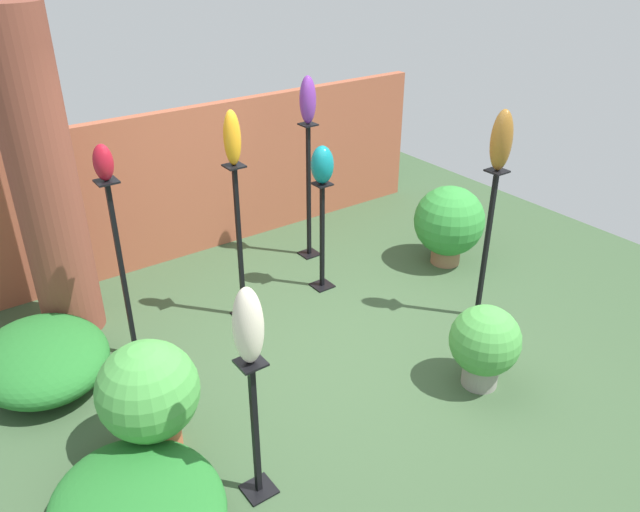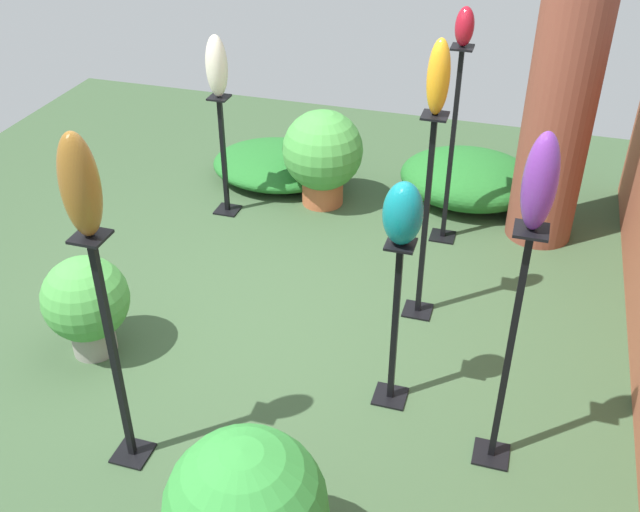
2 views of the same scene
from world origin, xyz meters
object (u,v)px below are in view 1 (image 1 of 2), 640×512
object	(u,v)px
pedestal_amber	(240,250)
art_vase_ruby	(103,162)
brick_pillar	(45,184)
art_vase_amber	(232,138)
pedestal_ruby	(124,280)
art_vase_teal	(322,165)
pedestal_violet	(309,197)
potted_plant_front_right	(149,394)
pedestal_bronze	(485,253)
potted_plant_mid_left	(449,222)
art_vase_violet	(308,100)
potted_plant_back_center	(485,343)
pedestal_teal	(322,241)
pedestal_ivory	(255,436)
art_vase_ivory	(248,326)
art_vase_bronze	(501,140)

from	to	relation	value
pedestal_amber	art_vase_ruby	world-z (taller)	art_vase_ruby
brick_pillar	art_vase_amber	size ratio (longest dim) A/B	5.97
pedestal_ruby	art_vase_teal	bearing A→B (deg)	-0.34
pedestal_violet	potted_plant_front_right	distance (m)	3.10
pedestal_bronze	pedestal_ruby	size ratio (longest dim) A/B	0.91
art_vase_ruby	pedestal_ruby	bearing A→B (deg)	-90.00
pedestal_violet	potted_plant_mid_left	xyz separation A→B (m)	(1.10, -1.02, -0.21)
art_vase_teal	art_vase_violet	distance (m)	0.83
brick_pillar	pedestal_ruby	xyz separation A→B (m)	(0.28, -0.75, -0.66)
art_vase_violet	potted_plant_back_center	size ratio (longest dim) A/B	0.68
pedestal_teal	potted_plant_mid_left	size ratio (longest dim) A/B	1.29
potted_plant_front_right	pedestal_teal	bearing A→B (deg)	26.25
pedestal_ivory	pedestal_ruby	bearing A→B (deg)	93.26
art_vase_amber	art_vase_ivory	bearing A→B (deg)	-117.08
art_vase_ruby	art_vase_violet	bearing A→B (deg)	15.65
pedestal_violet	art_vase_ivory	size ratio (longest dim) A/B	2.99
pedestal_violet	potted_plant_back_center	size ratio (longest dim) A/B	2.13
pedestal_ruby	art_vase_teal	size ratio (longest dim) A/B	4.38
art_vase_bronze	pedestal_ivory	bearing A→B (deg)	-168.25
pedestal_amber	pedestal_teal	distance (m)	0.93
pedestal_amber	pedestal_bronze	world-z (taller)	pedestal_amber
art_vase_amber	potted_plant_mid_left	bearing A→B (deg)	-9.24
art_vase_teal	potted_plant_back_center	xyz separation A→B (m)	(0.13, -1.98, -0.91)
pedestal_amber	potted_plant_front_right	distance (m)	1.76
pedestal_ivory	pedestal_violet	world-z (taller)	pedestal_violet
pedestal_ivory	art_vase_ruby	world-z (taller)	art_vase_ruby
pedestal_bronze	pedestal_violet	size ratio (longest dim) A/B	0.97
art_vase_ruby	potted_plant_back_center	world-z (taller)	art_vase_ruby
brick_pillar	potted_plant_mid_left	distance (m)	3.93
pedestal_bronze	art_vase_teal	size ratio (longest dim) A/B	3.99
pedestal_amber	pedestal_teal	bearing A→B (deg)	-0.04
art_vase_ivory	potted_plant_front_right	size ratio (longest dim) A/B	0.58
pedestal_teal	art_vase_bronze	xyz separation A→B (m)	(0.87, -1.30, 1.20)
pedestal_ivory	potted_plant_back_center	xyz separation A→B (m)	(1.99, -0.11, -0.08)
pedestal_ivory	potted_plant_front_right	world-z (taller)	pedestal_ivory
pedestal_amber	art_vase_ivory	bearing A→B (deg)	-117.08
pedestal_ivory	art_vase_ruby	xyz separation A→B (m)	(-0.11, 1.88, 1.26)
pedestal_amber	art_vase_ruby	distance (m)	1.49
pedestal_bronze	potted_plant_front_right	bearing A→B (deg)	176.62
art_vase_amber	potted_plant_mid_left	size ratio (longest dim) A/B	0.54
art_vase_ruby	art_vase_ivory	bearing A→B (deg)	-86.74
pedestal_bronze	potted_plant_mid_left	size ratio (longest dim) A/B	1.67
pedestal_amber	potted_plant_back_center	distance (m)	2.25
art_vase_bronze	potted_plant_front_right	xyz separation A→B (m)	(-3.12, 0.18, -1.23)
art_vase_teal	potted_plant_front_right	distance (m)	2.65
art_vase_ruby	art_vase_violet	distance (m)	2.35
pedestal_teal	pedestal_violet	bearing A→B (deg)	65.73
pedestal_teal	art_vase_ruby	size ratio (longest dim) A/B	4.01
pedestal_violet	art_vase_amber	xyz separation A→B (m)	(-1.20, -0.65, 1.04)
pedestal_ivory	pedestal_violet	distance (m)	3.32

